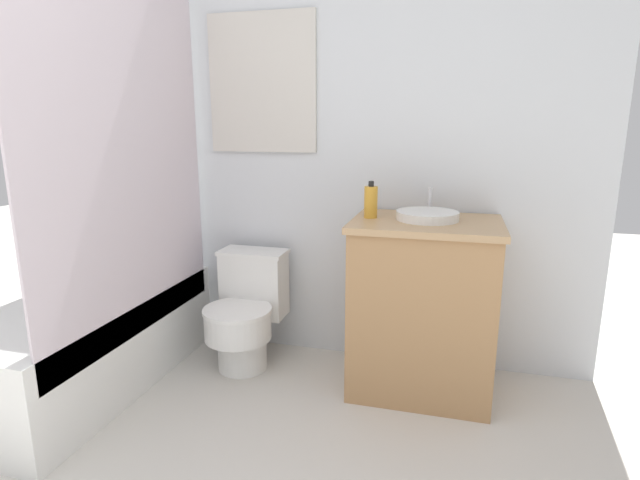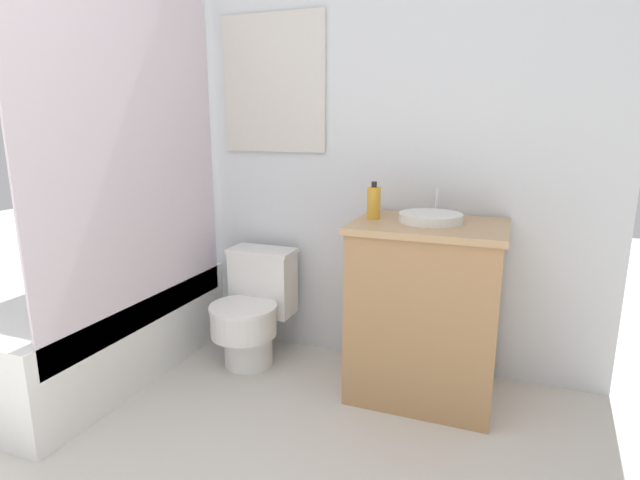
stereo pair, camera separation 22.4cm
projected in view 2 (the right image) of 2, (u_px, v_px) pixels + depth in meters
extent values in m
cube|color=silver|center=(298.00, 126.00, 2.67)|extent=(3.22, 0.05, 2.50)
cube|color=beige|center=(273.00, 84.00, 2.63)|extent=(0.59, 0.02, 0.71)
cube|color=beige|center=(273.00, 84.00, 2.63)|extent=(0.56, 0.01, 0.68)
cube|color=white|center=(103.00, 332.00, 2.56)|extent=(0.61, 1.33, 0.44)
cube|color=silver|center=(134.00, 154.00, 2.25)|extent=(0.01, 1.23, 1.64)
cylinder|color=white|center=(249.00, 348.00, 2.67)|extent=(0.26, 0.26, 0.19)
cylinder|color=white|center=(244.00, 322.00, 2.59)|extent=(0.34, 0.34, 0.14)
cylinder|color=white|center=(243.00, 307.00, 2.57)|extent=(0.35, 0.35, 0.02)
cube|color=white|center=(263.00, 283.00, 2.77)|extent=(0.34, 0.18, 0.35)
cube|color=white|center=(262.00, 251.00, 2.72)|extent=(0.36, 0.19, 0.02)
cube|color=#AD7F51|center=(425.00, 313.00, 2.32)|extent=(0.65, 0.49, 0.80)
cube|color=tan|center=(430.00, 226.00, 2.23)|extent=(0.68, 0.52, 0.03)
cylinder|color=white|center=(431.00, 218.00, 2.24)|extent=(0.28, 0.28, 0.04)
cylinder|color=silver|center=(437.00, 202.00, 2.38)|extent=(0.02, 0.02, 0.13)
cylinder|color=gold|center=(374.00, 203.00, 2.30)|extent=(0.06, 0.06, 0.15)
cylinder|color=black|center=(374.00, 184.00, 2.29)|extent=(0.03, 0.03, 0.02)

